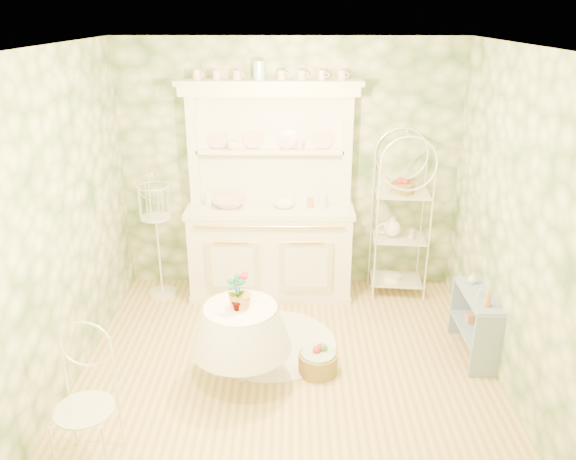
{
  "coord_description": "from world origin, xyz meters",
  "views": [
    {
      "loc": [
        0.05,
        -4.04,
        2.95
      ],
      "look_at": [
        0.0,
        0.5,
        1.15
      ],
      "focal_mm": 35.0,
      "sensor_mm": 36.0,
      "label": 1
    }
  ],
  "objects_px": {
    "kitchen_dresser": "(270,194)",
    "side_shelf": "(475,323)",
    "round_table": "(241,344)",
    "birdcage_stand": "(157,233)",
    "bakers_rack": "(401,212)",
    "floor_basket": "(318,360)",
    "cafe_chair": "(84,408)"
  },
  "relations": [
    {
      "from": "kitchen_dresser",
      "to": "side_shelf",
      "type": "height_order",
      "value": "kitchen_dresser"
    },
    {
      "from": "round_table",
      "to": "birdcage_stand",
      "type": "relative_size",
      "value": 0.5
    },
    {
      "from": "bakers_rack",
      "to": "birdcage_stand",
      "type": "distance_m",
      "value": 2.59
    },
    {
      "from": "floor_basket",
      "to": "bakers_rack",
      "type": "bearing_deg",
      "value": 58.5
    },
    {
      "from": "round_table",
      "to": "birdcage_stand",
      "type": "height_order",
      "value": "birdcage_stand"
    },
    {
      "from": "birdcage_stand",
      "to": "floor_basket",
      "type": "relative_size",
      "value": 3.8
    },
    {
      "from": "bakers_rack",
      "to": "cafe_chair",
      "type": "height_order",
      "value": "bakers_rack"
    },
    {
      "from": "kitchen_dresser",
      "to": "side_shelf",
      "type": "relative_size",
      "value": 3.07
    },
    {
      "from": "bakers_rack",
      "to": "side_shelf",
      "type": "bearing_deg",
      "value": -62.4
    },
    {
      "from": "cafe_chair",
      "to": "birdcage_stand",
      "type": "height_order",
      "value": "birdcage_stand"
    },
    {
      "from": "side_shelf",
      "to": "cafe_chair",
      "type": "relative_size",
      "value": 0.81
    },
    {
      "from": "side_shelf",
      "to": "cafe_chair",
      "type": "bearing_deg",
      "value": -158.17
    },
    {
      "from": "bakers_rack",
      "to": "kitchen_dresser",
      "type": "bearing_deg",
      "value": -173.5
    },
    {
      "from": "side_shelf",
      "to": "floor_basket",
      "type": "height_order",
      "value": "side_shelf"
    },
    {
      "from": "bakers_rack",
      "to": "floor_basket",
      "type": "distance_m",
      "value": 1.94
    },
    {
      "from": "round_table",
      "to": "bakers_rack",
      "type": "bearing_deg",
      "value": 46.31
    },
    {
      "from": "bakers_rack",
      "to": "round_table",
      "type": "distance_m",
      "value": 2.34
    },
    {
      "from": "kitchen_dresser",
      "to": "cafe_chair",
      "type": "bearing_deg",
      "value": -114.38
    },
    {
      "from": "side_shelf",
      "to": "round_table",
      "type": "relative_size",
      "value": 1.03
    },
    {
      "from": "round_table",
      "to": "cafe_chair",
      "type": "bearing_deg",
      "value": -136.23
    },
    {
      "from": "kitchen_dresser",
      "to": "round_table",
      "type": "xyz_separation_m",
      "value": [
        -0.18,
        -1.61,
        -0.78
      ]
    },
    {
      "from": "side_shelf",
      "to": "floor_basket",
      "type": "bearing_deg",
      "value": -170.63
    },
    {
      "from": "floor_basket",
      "to": "round_table",
      "type": "bearing_deg",
      "value": -168.13
    },
    {
      "from": "side_shelf",
      "to": "round_table",
      "type": "bearing_deg",
      "value": -170.56
    },
    {
      "from": "kitchen_dresser",
      "to": "birdcage_stand",
      "type": "distance_m",
      "value": 1.27
    },
    {
      "from": "kitchen_dresser",
      "to": "cafe_chair",
      "type": "xyz_separation_m",
      "value": [
        -1.15,
        -2.53,
        -0.68
      ]
    },
    {
      "from": "round_table",
      "to": "kitchen_dresser",
      "type": "bearing_deg",
      "value": 83.65
    },
    {
      "from": "bakers_rack",
      "to": "round_table",
      "type": "bearing_deg",
      "value": -128.43
    },
    {
      "from": "kitchen_dresser",
      "to": "birdcage_stand",
      "type": "xyz_separation_m",
      "value": [
        -1.2,
        -0.07,
        -0.42
      ]
    },
    {
      "from": "bakers_rack",
      "to": "birdcage_stand",
      "type": "bearing_deg",
      "value": -172.61
    },
    {
      "from": "kitchen_dresser",
      "to": "cafe_chair",
      "type": "relative_size",
      "value": 2.48
    },
    {
      "from": "birdcage_stand",
      "to": "floor_basket",
      "type": "height_order",
      "value": "birdcage_stand"
    }
  ]
}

